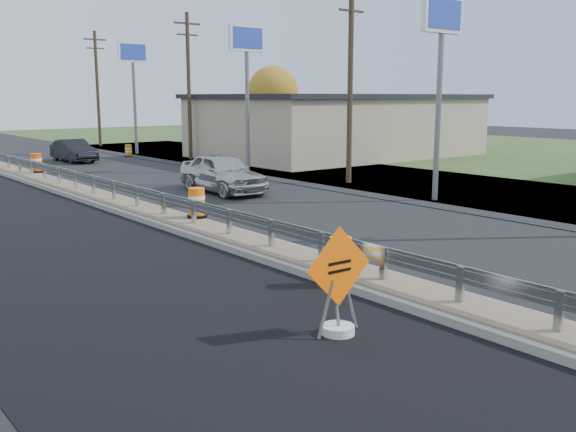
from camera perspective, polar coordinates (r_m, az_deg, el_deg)
ground at (r=17.02m, az=-1.48°, el=-3.42°), size 140.00×140.00×0.00m
grass_verge_far at (r=46.38m, az=21.25°, el=4.79°), size 40.00×120.00×0.03m
median at (r=23.74m, az=-13.23°, el=0.58°), size 1.60×55.00×0.23m
guardrail at (r=24.55m, az=-14.30°, el=2.31°), size 0.10×46.15×0.72m
retail_building_near at (r=45.42m, az=4.42°, el=8.08°), size 18.50×12.50×4.27m
pylon_sign_south at (r=26.19m, az=13.49°, el=15.47°), size 2.20×0.30×7.90m
pylon_sign_mid at (r=35.71m, az=-3.69°, el=14.35°), size 2.20×0.30×7.90m
pylon_sign_north at (r=47.84m, az=-13.62°, el=13.12°), size 2.20×0.30×7.90m
utility_pole_smid at (r=30.87m, az=5.56°, el=12.05°), size 1.90×0.26×9.40m
utility_pole_nmid at (r=42.93m, az=-8.81°, el=11.55°), size 1.90×0.26×9.40m
utility_pole_north at (r=56.42m, az=-16.58°, el=10.98°), size 1.90×0.26×9.40m
tree_far_yellow at (r=59.32m, az=-1.34°, el=10.99°), size 4.62×4.62×6.86m
caution_sign at (r=11.32m, az=4.49°, el=-8.13°), size 1.41×0.59×1.94m
barrel_median_near at (r=14.13m, az=4.68°, el=-3.68°), size 0.59×0.59×0.87m
barrel_median_mid at (r=21.06m, az=-8.11°, el=1.12°), size 0.66×0.66×0.97m
barrel_median_far at (r=35.82m, az=-21.45°, el=4.38°), size 0.67×0.67×0.99m
barrel_shoulder_near at (r=31.45m, az=-5.70°, el=3.79°), size 0.61×0.61×0.89m
barrel_shoulder_far at (r=46.07m, az=-13.99°, el=5.64°), size 0.57×0.57×0.83m
car_silver at (r=28.01m, az=-5.83°, el=3.84°), size 2.24×5.10×1.71m
car_dark_mid at (r=43.33m, az=-18.52°, el=5.54°), size 1.67×4.41×1.44m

